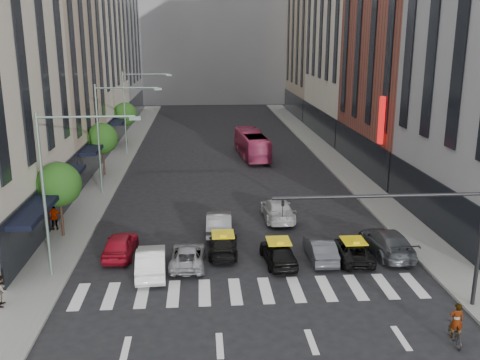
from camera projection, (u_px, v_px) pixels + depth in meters
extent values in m
plane|color=black|center=(257.00, 305.00, 26.45)|extent=(160.00, 160.00, 0.00)
cube|color=slate|center=(114.00, 166.00, 54.50)|extent=(3.00, 96.00, 0.15)
cube|color=slate|center=(336.00, 162.00, 56.15)|extent=(3.00, 96.00, 0.15)
cube|color=tan|center=(43.00, 46.00, 49.07)|extent=(8.00, 16.00, 24.00)
cube|color=gray|center=(107.00, 22.00, 83.92)|extent=(8.00, 18.00, 30.00)
cube|color=brown|center=(408.00, 35.00, 50.29)|extent=(8.00, 18.00, 26.00)
cube|color=tan|center=(320.00, 29.00, 86.62)|extent=(8.00, 18.00, 28.00)
cube|color=gray|center=(212.00, 9.00, 103.62)|extent=(30.00, 10.00, 36.00)
cylinder|color=black|center=(61.00, 213.00, 34.79)|extent=(0.18, 0.18, 3.15)
sphere|color=#214413|center=(59.00, 184.00, 34.28)|extent=(2.88, 2.88, 2.88)
cylinder|color=black|center=(104.00, 159.00, 50.19)|extent=(0.18, 0.18, 3.15)
sphere|color=#214413|center=(102.00, 138.00, 49.69)|extent=(2.88, 2.88, 2.88)
cylinder|color=black|center=(126.00, 130.00, 65.60)|extent=(0.18, 0.18, 3.15)
sphere|color=#214413|center=(125.00, 114.00, 65.10)|extent=(2.88, 2.88, 2.88)
cylinder|color=gray|center=(44.00, 196.00, 28.31)|extent=(0.16, 0.16, 9.00)
cylinder|color=gray|center=(86.00, 117.00, 27.39)|extent=(5.00, 0.12, 0.12)
cube|color=gray|center=(135.00, 118.00, 27.60)|extent=(0.60, 0.25, 0.18)
cylinder|color=gray|center=(99.00, 140.00, 43.71)|extent=(0.16, 0.16, 9.00)
cylinder|color=gray|center=(127.00, 88.00, 42.80)|extent=(5.00, 0.12, 0.12)
cube|color=gray|center=(158.00, 89.00, 43.01)|extent=(0.60, 0.25, 0.18)
cylinder|color=gray|center=(125.00, 113.00, 59.12)|extent=(0.16, 0.16, 9.00)
cylinder|color=gray|center=(146.00, 74.00, 58.21)|extent=(5.00, 0.12, 0.12)
cube|color=gray|center=(169.00, 75.00, 58.41)|extent=(0.60, 0.25, 0.18)
cylinder|color=black|center=(479.00, 250.00, 25.46)|extent=(0.20, 0.20, 6.00)
cylinder|color=black|center=(381.00, 196.00, 24.38)|extent=(10.00, 0.16, 0.16)
imported|color=black|center=(283.00, 209.00, 24.18)|extent=(0.13, 0.16, 0.80)
cube|color=red|center=(381.00, 120.00, 45.05)|extent=(0.30, 0.70, 4.00)
imported|color=maroon|center=(120.00, 244.00, 32.17)|extent=(1.91, 4.34, 1.45)
imported|color=white|center=(151.00, 261.00, 29.72)|extent=(1.87, 4.63, 1.50)
imported|color=#9A9B9F|center=(188.00, 256.00, 30.86)|extent=(2.09, 4.31, 1.18)
imported|color=black|center=(223.00, 244.00, 32.48)|extent=(1.95, 4.38, 1.25)
imported|color=black|center=(278.00, 253.00, 31.03)|extent=(1.98, 4.22, 1.40)
imported|color=#3C3D43|center=(320.00, 249.00, 31.62)|extent=(1.46, 4.10, 1.35)
imported|color=black|center=(353.00, 250.00, 31.65)|extent=(2.24, 4.34, 1.17)
imported|color=#404347|center=(387.00, 242.00, 32.47)|extent=(2.40, 5.36, 1.53)
imported|color=gray|center=(219.00, 223.00, 35.69)|extent=(1.81, 4.75, 1.55)
imported|color=#B8B8B8|center=(278.00, 209.00, 38.66)|extent=(2.15, 5.13, 1.48)
imported|color=#C03865|center=(252.00, 144.00, 58.41)|extent=(3.21, 10.45, 2.87)
imported|color=#232325|center=(455.00, 334.00, 23.04)|extent=(0.80, 1.72, 0.87)
imported|color=gray|center=(458.00, 308.00, 22.72)|extent=(0.65, 0.47, 1.64)
imported|color=gray|center=(2.00, 290.00, 25.93)|extent=(0.68, 0.82, 1.54)
imported|color=gray|center=(55.00, 217.00, 36.03)|extent=(1.08, 0.49, 1.80)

